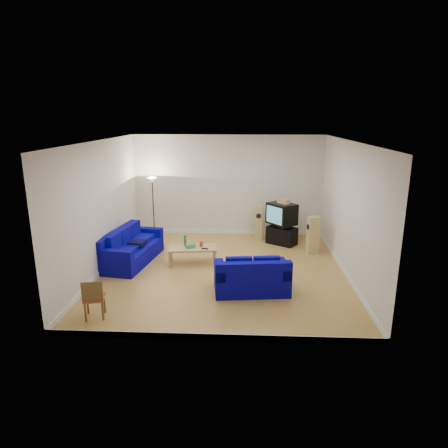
{
  "coord_description": "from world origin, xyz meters",
  "views": [
    {
      "loc": [
        0.49,
        -9.38,
        3.77
      ],
      "look_at": [
        0.0,
        0.4,
        1.1
      ],
      "focal_mm": 32.0,
      "sensor_mm": 36.0,
      "label": 1
    }
  ],
  "objects_px": {
    "sofa_loveseat": "(252,279)",
    "television": "(282,214)",
    "sofa_three_seat": "(130,250)",
    "tv_stand": "(282,236)",
    "coffee_table": "(192,249)"
  },
  "relations": [
    {
      "from": "sofa_loveseat",
      "to": "tv_stand",
      "type": "bearing_deg",
      "value": 67.91
    },
    {
      "from": "television",
      "to": "sofa_three_seat",
      "type": "bearing_deg",
      "value": -105.14
    },
    {
      "from": "tv_stand",
      "to": "television",
      "type": "relative_size",
      "value": 0.86
    },
    {
      "from": "television",
      "to": "tv_stand",
      "type": "bearing_deg",
      "value": 6.68
    },
    {
      "from": "sofa_loveseat",
      "to": "coffee_table",
      "type": "distance_m",
      "value": 2.27
    },
    {
      "from": "sofa_three_seat",
      "to": "television",
      "type": "height_order",
      "value": "television"
    },
    {
      "from": "sofa_loveseat",
      "to": "television",
      "type": "height_order",
      "value": "television"
    },
    {
      "from": "sofa_three_seat",
      "to": "tv_stand",
      "type": "bearing_deg",
      "value": 121.4
    },
    {
      "from": "coffee_table",
      "to": "television",
      "type": "relative_size",
      "value": 1.31
    },
    {
      "from": "tv_stand",
      "to": "television",
      "type": "distance_m",
      "value": 0.68
    },
    {
      "from": "sofa_loveseat",
      "to": "television",
      "type": "relative_size",
      "value": 1.71
    },
    {
      "from": "coffee_table",
      "to": "tv_stand",
      "type": "distance_m",
      "value": 3.07
    },
    {
      "from": "sofa_three_seat",
      "to": "coffee_table",
      "type": "xyz_separation_m",
      "value": [
        1.68,
        -0.06,
        0.08
      ]
    },
    {
      "from": "sofa_loveseat",
      "to": "coffee_table",
      "type": "xyz_separation_m",
      "value": [
        -1.52,
        1.69,
        0.09
      ]
    },
    {
      "from": "sofa_loveseat",
      "to": "television",
      "type": "distance_m",
      "value": 3.68
    }
  ]
}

